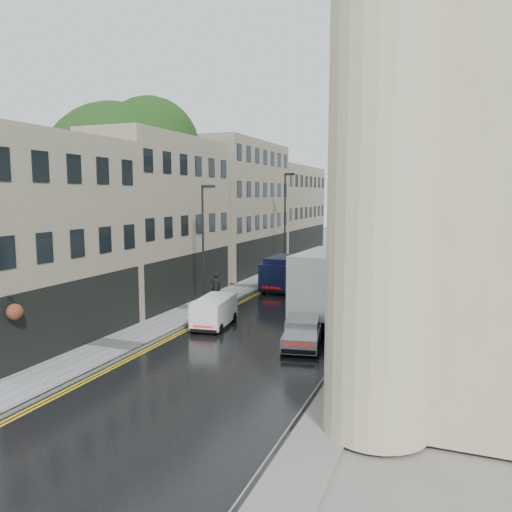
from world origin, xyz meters
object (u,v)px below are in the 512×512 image
Objects in this scene: silver_hatchback at (283,339)px; lamp_post_far at (285,224)px; pedestrian at (216,286)px; white_van at (194,317)px; cream_bus at (312,276)px; lamp_post_near at (203,248)px; white_lorry at (299,290)px; navy_van at (263,275)px; tree_near at (116,199)px; tree_far at (207,206)px.

silver_hatchback is 23.78m from lamp_post_far.
white_van is at bearing 82.62° from pedestrian.
lamp_post_far reaches higher than cream_bus.
lamp_post_near is at bearing -126.78° from cream_bus.
white_lorry is 10.00m from navy_van.
navy_van is at bearing 103.59° from silver_hatchback.
pedestrian is 13.43m from lamp_post_far.
lamp_post_near is (7.13, -0.96, -2.99)m from tree_near.
cream_bus is 2.65× the size of white_van.
tree_far is 1.58× the size of white_lorry.
tree_near is 14.89m from cream_bus.
pedestrian is at bearing -77.35° from lamp_post_far.
tree_far is 21.15m from white_van.
white_lorry is (1.80, -9.42, 0.73)m from cream_bus.
navy_van is at bearing -65.83° from lamp_post_far.
navy_van is (8.26, -7.15, -4.88)m from tree_far.
lamp_post_far reaches higher than lamp_post_near.
tree_far is at bearing 147.51° from cream_bus.
lamp_post_far is (-6.57, 17.62, 2.54)m from white_lorry.
lamp_post_near is at bearing 76.93° from pedestrian.
silver_hatchback is 0.42× the size of lamp_post_far.
white_van is at bearing -108.70° from cream_bus.
tree_far reaches higher than cream_bus.
white_lorry is at bearing 122.35° from pedestrian.
cream_bus is 1.24× the size of white_lorry.
lamp_post_far is at bearing 115.61° from cream_bus.
tree_far is 3.33× the size of silver_hatchback.
lamp_post_far is (6.95, 1.99, -1.61)m from tree_far.
silver_hatchback is at bearing -84.70° from cream_bus.
white_lorry reaches higher than pedestrian.
white_lorry is 2.10× the size of silver_hatchback.
tree_near reaches higher than lamp_post_near.
cream_bus is at bearing 50.82° from lamp_post_near.
navy_van reaches higher than silver_hatchback.
navy_van is at bearing -40.90° from tree_far.
silver_hatchback is 5.84m from white_van.
cream_bus is 2.61× the size of silver_hatchback.
navy_van reaches higher than white_van.
navy_van is 9.80m from lamp_post_far.
tree_far is at bearing -148.02° from lamp_post_far.
navy_van is 0.58× the size of lamp_post_far.
white_van is 2.05× the size of pedestrian.
silver_hatchback is 14.45m from navy_van.
cream_bus is (11.71, -6.21, -4.88)m from tree_far.
lamp_post_near is 0.85× the size of lamp_post_far.
silver_hatchback is 12.34m from pedestrian.
white_lorry is at bearing -53.54° from lamp_post_far.
tree_far reaches higher than lamp_post_far.
navy_van is 4.31m from pedestrian.
lamp_post_far is at bearing 64.19° from tree_near.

